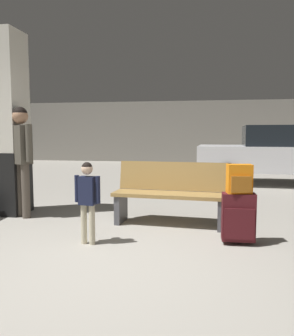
{
  "coord_description": "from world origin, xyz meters",
  "views": [
    {
      "loc": [
        1.0,
        -3.13,
        1.29
      ],
      "look_at": [
        0.25,
        1.3,
        0.85
      ],
      "focal_mm": 36.88,
      "sensor_mm": 36.0,
      "label": 1
    }
  ],
  "objects": [
    {
      "name": "ground_plane",
      "position": [
        0.0,
        4.0,
        -0.05
      ],
      "size": [
        18.0,
        18.0,
        0.1
      ],
      "primitive_type": "cube",
      "color": "gray"
    },
    {
      "name": "garage_back_wall",
      "position": [
        0.0,
        12.86,
        1.4
      ],
      "size": [
        18.0,
        0.12,
        2.8
      ],
      "primitive_type": "cube",
      "color": "gray",
      "rests_on": "ground_plane"
    },
    {
      "name": "structural_pillar",
      "position": [
        -2.16,
        1.99,
        1.44
      ],
      "size": [
        0.57,
        0.57,
        2.91
      ],
      "color": "black",
      "rests_on": "ground_plane"
    },
    {
      "name": "bench",
      "position": [
        0.52,
        1.74,
        0.44
      ],
      "size": [
        1.64,
        0.65,
        0.89
      ],
      "color": "#9E7A42",
      "rests_on": "ground_plane"
    },
    {
      "name": "suitcase",
      "position": [
        1.4,
        0.96,
        0.32
      ],
      "size": [
        0.39,
        0.24,
        0.6
      ],
      "color": "#471419",
      "rests_on": "ground_plane"
    },
    {
      "name": "backpack_bright",
      "position": [
        1.4,
        0.96,
        0.77
      ],
      "size": [
        0.3,
        0.23,
        0.34
      ],
      "color": "orange",
      "rests_on": "suitcase"
    },
    {
      "name": "child",
      "position": [
        -0.35,
        0.67,
        0.6
      ],
      "size": [
        0.33,
        0.21,
        0.97
      ],
      "color": "beige",
      "rests_on": "ground_plane"
    },
    {
      "name": "adult",
      "position": [
        -1.79,
        1.78,
        1.05
      ],
      "size": [
        0.5,
        0.36,
        1.71
      ],
      "color": "brown",
      "rests_on": "ground_plane"
    },
    {
      "name": "parked_car_near",
      "position": [
        2.93,
        6.15,
        0.81
      ],
      "size": [
        4.17,
        1.94,
        1.51
      ],
      "color": "silver",
      "rests_on": "ground_plane"
    }
  ]
}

